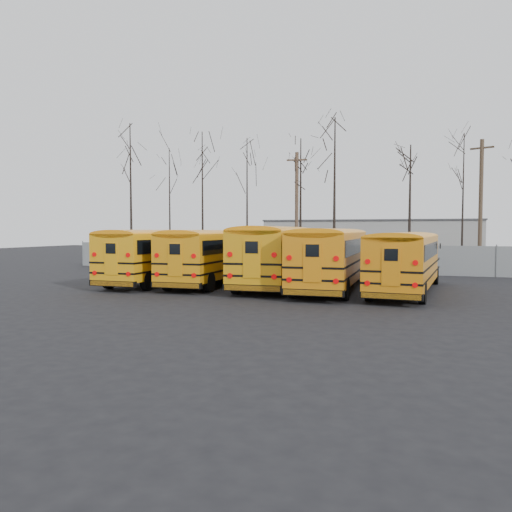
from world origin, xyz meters
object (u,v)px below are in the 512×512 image
at_px(bus_a, 162,251).
at_px(bus_d, 332,253).
at_px(utility_pole_left, 297,209).
at_px(bus_e, 406,257).
at_px(utility_pole_right, 481,202).
at_px(bus_b, 214,252).
at_px(bus_c, 278,251).

relative_size(bus_a, bus_d, 0.97).
relative_size(bus_d, utility_pole_left, 1.23).
distance_m(bus_a, bus_e, 13.43).
xyz_separation_m(utility_pole_left, utility_pole_right, (14.02, 3.94, 0.45)).
xyz_separation_m(bus_a, utility_pole_left, (4.34, 14.09, 2.96)).
height_order(bus_d, utility_pole_right, utility_pole_right).
bearing_deg(utility_pole_left, utility_pole_right, 7.17).
xyz_separation_m(bus_b, utility_pole_right, (15.26, 17.68, 3.42)).
xyz_separation_m(bus_b, bus_d, (6.73, -0.60, 0.05)).
distance_m(bus_b, bus_e, 10.35).
distance_m(bus_d, utility_pole_right, 20.46).
distance_m(bus_b, utility_pole_right, 23.61).
distance_m(bus_a, bus_c, 6.77).
bearing_deg(bus_d, bus_c, 164.47).
bearing_deg(utility_pole_right, bus_c, -101.27).
xyz_separation_m(bus_b, bus_e, (10.32, -0.75, -0.06)).
relative_size(bus_b, utility_pole_left, 1.20).
distance_m(bus_b, bus_d, 6.76).
xyz_separation_m(bus_b, bus_c, (3.65, 0.17, 0.12)).
relative_size(bus_b, utility_pole_right, 1.09).
xyz_separation_m(bus_d, utility_pole_right, (8.53, 18.29, 3.37)).
bearing_deg(utility_pole_left, bus_d, -77.59).
bearing_deg(bus_c, bus_a, -179.51).
height_order(bus_b, utility_pole_right, utility_pole_right).
relative_size(bus_e, utility_pole_left, 1.16).
xyz_separation_m(bus_c, bus_d, (3.08, -0.78, -0.07)).
bearing_deg(utility_pole_left, bus_e, -66.45).
distance_m(bus_c, utility_pole_right, 21.27).
bearing_deg(bus_c, utility_pole_right, 52.52).
bearing_deg(bus_b, bus_e, -6.04).
bearing_deg(bus_b, utility_pole_left, 82.94).
relative_size(bus_d, bus_e, 1.05).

